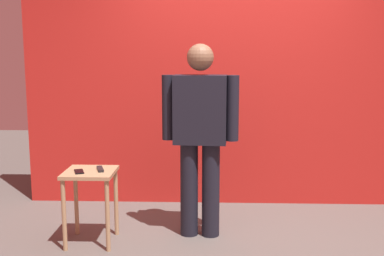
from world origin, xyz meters
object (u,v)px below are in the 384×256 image
Objects in this scene: standing_person at (200,131)px; tv_remote at (100,169)px; side_table at (90,186)px; cell_phone at (79,172)px.

tv_remote is (-0.83, -0.18, -0.30)m from standing_person.
side_table is 4.35× the size of cell_phone.
tv_remote is at bearing -167.65° from standing_person.
cell_phone is (-0.99, -0.25, -0.31)m from standing_person.
standing_person is 1.07m from cell_phone.
standing_person reaches higher than cell_phone.
standing_person is 11.60× the size of cell_phone.
standing_person is at bearing 12.52° from side_table.
side_table is at bearing 175.10° from tv_remote.
cell_phone is 0.17m from tv_remote.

